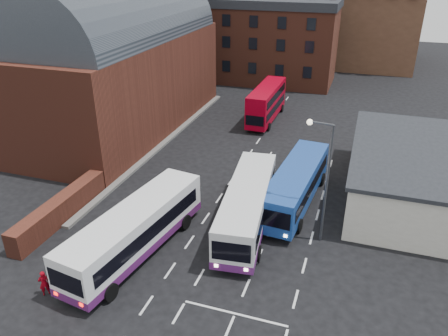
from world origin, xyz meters
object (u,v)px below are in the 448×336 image
(bus_white_outbound, at_px, (135,228))
(pedestrian_red, at_px, (44,283))
(pedestrian_beige, at_px, (64,267))
(bus_white_inbound, at_px, (247,203))
(bus_blue, at_px, (296,183))
(bus_red_double, at_px, (266,103))
(street_lamp, at_px, (323,172))

(bus_white_outbound, height_order, pedestrian_red, bus_white_outbound)
(pedestrian_beige, bearing_deg, pedestrian_red, 100.24)
(bus_white_inbound, xyz_separation_m, pedestrian_red, (-9.25, -10.64, -1.09))
(bus_blue, bearing_deg, bus_red_double, -64.82)
(bus_red_double, relative_size, pedestrian_beige, 7.09)
(bus_blue, distance_m, bus_red_double, 19.54)
(bus_white_inbound, distance_m, pedestrian_beige, 12.84)
(bus_white_inbound, height_order, street_lamp, street_lamp)
(bus_blue, xyz_separation_m, pedestrian_beige, (-11.92, -13.17, -1.14))
(pedestrian_beige, bearing_deg, bus_red_double, -85.97)
(bus_white_outbound, bearing_deg, bus_white_inbound, 49.91)
(pedestrian_beige, bearing_deg, bus_blue, -118.85)
(pedestrian_red, bearing_deg, street_lamp, 173.02)
(bus_blue, height_order, street_lamp, street_lamp)
(bus_white_outbound, xyz_separation_m, bus_red_double, (2.08, 27.93, 0.22))
(bus_white_inbound, height_order, bus_red_double, bus_red_double)
(bus_white_inbound, relative_size, pedestrian_beige, 8.42)
(bus_white_outbound, distance_m, pedestrian_red, 6.27)
(street_lamp, bearing_deg, bus_red_double, 111.89)
(bus_white_outbound, bearing_deg, pedestrian_red, -112.13)
(bus_white_outbound, relative_size, bus_red_double, 1.21)
(bus_blue, bearing_deg, pedestrian_beige, 52.72)
(bus_white_outbound, bearing_deg, bus_blue, 55.98)
(bus_blue, relative_size, pedestrian_red, 7.06)
(bus_red_double, xyz_separation_m, street_lamp, (9.08, -22.60, 3.09))
(pedestrian_beige, bearing_deg, bus_white_inbound, -122.48)
(bus_red_double, bearing_deg, pedestrian_red, 81.69)
(pedestrian_red, bearing_deg, bus_red_double, -142.50)
(bus_white_outbound, bearing_deg, bus_red_double, 94.42)
(bus_red_double, xyz_separation_m, pedestrian_red, (-5.23, -33.22, -1.34))
(bus_white_inbound, relative_size, bus_red_double, 1.19)
(street_lamp, bearing_deg, bus_blue, 118.25)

